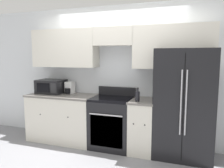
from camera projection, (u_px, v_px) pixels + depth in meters
name	position (u px, v px, depth m)	size (l,w,h in m)	color
ground_plane	(106.00, 153.00, 3.75)	(12.00, 12.00, 0.00)	gray
wall_back	(117.00, 65.00, 4.11)	(8.00, 0.39, 2.60)	silver
lower_cabinets_left	(63.00, 117.00, 4.31)	(1.34, 0.64, 0.92)	silver
lower_cabinets_right	(143.00, 126.00, 3.80)	(0.43, 0.64, 0.92)	silver
oven_range	(112.00, 122.00, 3.98)	(0.73, 0.65, 1.08)	black
refrigerator	(184.00, 104.00, 3.56)	(0.92, 0.72, 1.78)	black
microwave	(51.00, 86.00, 4.40)	(0.52, 0.41, 0.27)	black
bottle	(137.00, 96.00, 3.60)	(0.07, 0.07, 0.23)	black
paper_towel_holder	(70.00, 88.00, 4.36)	(0.15, 0.23, 0.23)	white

